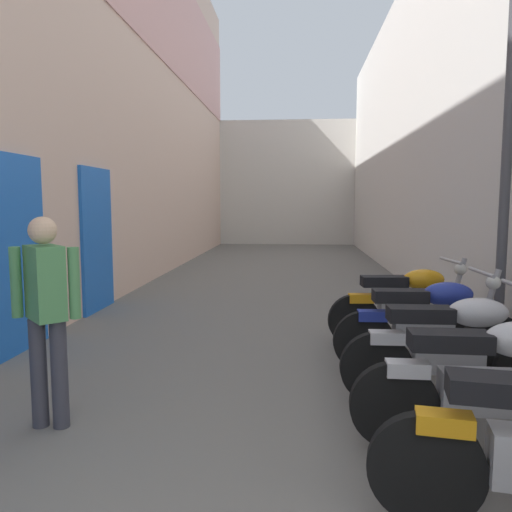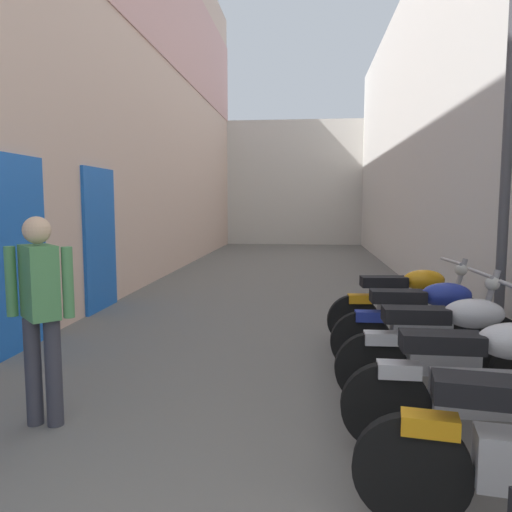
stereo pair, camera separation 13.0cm
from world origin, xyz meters
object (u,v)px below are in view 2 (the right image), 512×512
object	(u,v)px
pedestrian_mid_alley	(40,305)
street_lamp	(502,79)
motorcycle_sixth	(427,323)
motorcycle_seventh	(408,304)
motorcycle_fourth	(486,382)
motorcycle_fifth	(451,347)

from	to	relation	value
pedestrian_mid_alley	street_lamp	xyz separation A→B (m)	(3.83, 1.82, 1.96)
motorcycle_sixth	motorcycle_seventh	size ratio (longest dim) A/B	1.00
motorcycle_seventh	pedestrian_mid_alley	size ratio (longest dim) A/B	1.18
motorcycle_fourth	street_lamp	bearing A→B (deg)	70.20
pedestrian_mid_alley	street_lamp	world-z (taller)	street_lamp
motorcycle_fifth	street_lamp	distance (m)	2.73
street_lamp	motorcycle_fifth	bearing A→B (deg)	-121.39
pedestrian_mid_alley	motorcycle_fifth	bearing A→B (deg)	12.09
motorcycle_sixth	pedestrian_mid_alley	distance (m)	3.48
motorcycle_sixth	street_lamp	xyz separation A→B (m)	(0.70, 0.35, 2.37)
motorcycle_fourth	pedestrian_mid_alley	size ratio (longest dim) A/B	1.18
motorcycle_fourth	pedestrian_mid_alley	world-z (taller)	pedestrian_mid_alley
motorcycle_seventh	pedestrian_mid_alley	xyz separation A→B (m)	(-3.12, -2.40, 0.42)
street_lamp	motorcycle_seventh	bearing A→B (deg)	140.53
motorcycle_fifth	motorcycle_sixth	world-z (taller)	same
motorcycle_seventh	pedestrian_mid_alley	world-z (taller)	pedestrian_mid_alley
motorcycle_fourth	pedestrian_mid_alley	bearing A→B (deg)	177.58
motorcycle_sixth	street_lamp	bearing A→B (deg)	26.40
motorcycle_seventh	street_lamp	distance (m)	2.54
motorcycle_fourth	motorcycle_fifth	distance (m)	0.80
street_lamp	pedestrian_mid_alley	bearing A→B (deg)	-154.53
motorcycle_fourth	pedestrian_mid_alley	xyz separation A→B (m)	(-3.12, 0.13, 0.42)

